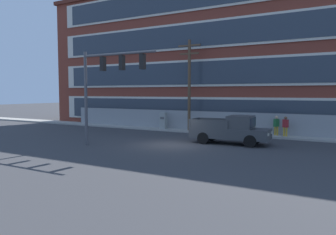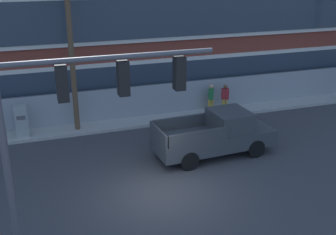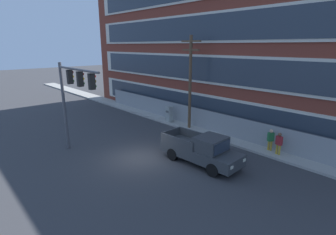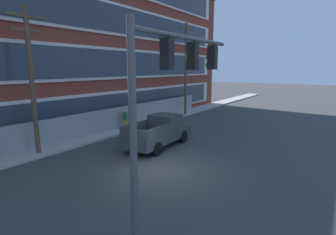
# 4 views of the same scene
# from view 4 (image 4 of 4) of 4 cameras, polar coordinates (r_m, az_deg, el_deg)

# --- Properties ---
(ground_plane) EXTENTS (160.00, 160.00, 0.00)m
(ground_plane) POSITION_cam_4_polar(r_m,az_deg,el_deg) (13.08, -1.84, -11.41)
(ground_plane) COLOR #38383A
(sidewalk_building_side) EXTENTS (80.00, 1.94, 0.16)m
(sidewalk_building_side) POSITION_cam_4_polar(r_m,az_deg,el_deg) (18.21, -21.05, -5.44)
(sidewalk_building_side) COLOR #9E9B93
(sidewalk_building_side) RESTS_ON ground
(brick_mill_building) EXTENTS (44.03, 9.86, 14.00)m
(brick_mill_building) POSITION_cam_4_polar(r_m,az_deg,el_deg) (23.36, -26.62, 14.75)
(brick_mill_building) COLOR brown
(brick_mill_building) RESTS_ON ground
(chain_link_fence) EXTENTS (32.85, 0.06, 1.88)m
(chain_link_fence) POSITION_cam_4_polar(r_m,az_deg,el_deg) (18.58, -20.59, -2.31)
(chain_link_fence) COLOR gray
(chain_link_fence) RESTS_ON ground
(traffic_signal_mast) EXTENTS (5.56, 0.43, 6.17)m
(traffic_signal_mast) POSITION_cam_4_polar(r_m,az_deg,el_deg) (7.90, 0.72, 7.69)
(traffic_signal_mast) COLOR #4C4C51
(traffic_signal_mast) RESTS_ON ground
(pickup_truck_dark_grey) EXTENTS (5.44, 2.23, 1.95)m
(pickup_truck_dark_grey) POSITION_cam_4_polar(r_m,az_deg,el_deg) (16.71, -1.75, -3.11)
(pickup_truck_dark_grey) COLOR #383A3D
(pickup_truck_dark_grey) RESTS_ON ground
(utility_pole_near_corner) EXTENTS (2.10, 0.26, 8.09)m
(utility_pole_near_corner) POSITION_cam_4_polar(r_m,az_deg,el_deg) (16.13, -27.59, 7.79)
(utility_pole_near_corner) COLOR brown
(utility_pole_near_corner) RESTS_ON ground
(utility_pole_midblock) EXTENTS (2.68, 0.26, 9.30)m
(utility_pole_midblock) POSITION_cam_4_polar(r_m,az_deg,el_deg) (27.19, 3.90, 11.20)
(utility_pole_midblock) COLOR brown
(utility_pole_midblock) RESTS_ON ground
(pedestrian_near_cabinet) EXTENTS (0.42, 0.47, 1.69)m
(pedestrian_near_cabinet) POSITION_cam_4_polar(r_m,az_deg,el_deg) (21.29, -9.36, -0.12)
(pedestrian_near_cabinet) COLOR #B7932D
(pedestrian_near_cabinet) RESTS_ON ground
(pedestrian_by_fence) EXTENTS (0.46, 0.36, 1.69)m
(pedestrian_by_fence) POSITION_cam_4_polar(r_m,az_deg,el_deg) (21.63, -7.52, 0.11)
(pedestrian_by_fence) COLOR #B7932D
(pedestrian_by_fence) RESTS_ON ground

